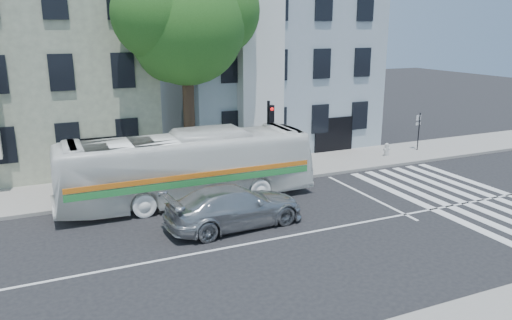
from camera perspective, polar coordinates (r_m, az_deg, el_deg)
ground at (r=18.08m, az=0.57°, el=-9.30°), size 120.00×120.00×0.00m
sidewalk_far at (r=25.09m, az=-7.08°, el=-2.21°), size 80.00×4.00×0.15m
building_left at (r=30.03m, az=-24.66°, el=9.94°), size 12.00×10.00×11.00m
building_right at (r=33.09m, az=0.77°, el=11.61°), size 12.00×10.00×11.00m
street_tree at (r=24.71m, az=-8.07°, el=15.75°), size 7.30×5.90×11.10m
bus at (r=21.79m, az=-7.85°, el=-0.84°), size 2.73×11.16×3.10m
sedan at (r=19.19m, az=-2.44°, el=-5.30°), size 2.64×5.60×1.58m
hedge at (r=23.29m, az=-9.70°, el=-2.57°), size 8.53×1.27×0.70m
traffic_signal at (r=23.69m, az=1.53°, el=3.29°), size 0.43×0.53×4.08m
fire_hydrant at (r=30.04m, az=14.70°, el=1.20°), size 0.43×0.25×0.76m
far_sign_pole at (r=31.86m, az=18.09°, el=3.71°), size 0.41×0.20×2.30m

